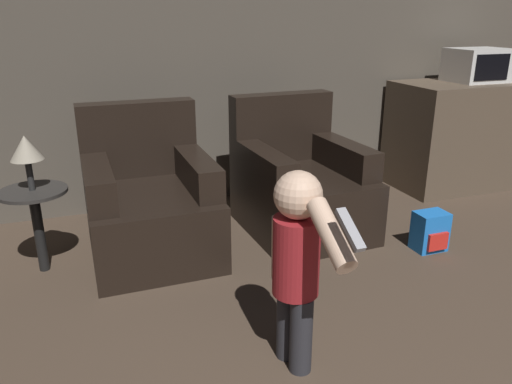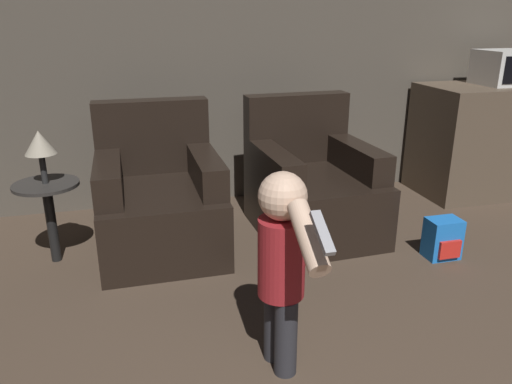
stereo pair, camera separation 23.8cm
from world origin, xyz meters
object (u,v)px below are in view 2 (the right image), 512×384
Objects in this scene: toy_backpack at (443,239)px; person_toddler at (282,258)px; armchair_right at (311,187)px; armchair_left at (159,200)px; microwave at (509,67)px; lamp at (40,144)px.

person_toddler is at bearing -150.45° from toy_backpack.
armchair_right is 3.64× the size of toy_backpack.
armchair_left is at bearing 177.55° from armchair_right.
armchair_left is 3.03m from microwave.
armchair_left is 1.83m from toy_backpack.
armchair_right is 0.93m from toy_backpack.
armchair_left is 1.88× the size of microwave.
armchair_right is 1.78m from lamp.
armchair_left is 2.89× the size of lamp.
person_toddler is at bearing -73.91° from armchair_left.
person_toddler is 3.45× the size of toy_backpack.
armchair_left reaches higher than lamp.
microwave is at bearing 10.27° from armchair_right.
lamp is at bearing 30.51° from person_toddler.
microwave is at bearing -63.10° from person_toddler.
armchair_right is at bearing -167.28° from microwave.
armchair_right is 2.95× the size of lamp.
microwave is at bearing 41.24° from toy_backpack.
person_toddler is 2.80× the size of lamp.
armchair_right is 1.93× the size of microwave.
microwave reaches higher than lamp.
armchair_left is 0.80m from lamp.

